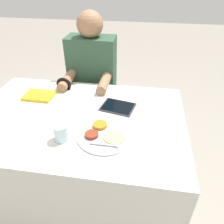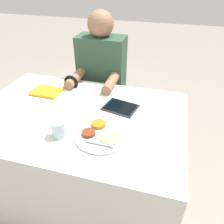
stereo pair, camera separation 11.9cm
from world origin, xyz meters
TOP-DOWN VIEW (x-y plane):
  - ground_plane at (0.00, 0.00)m, footprint 12.00×12.00m
  - dining_table at (0.00, 0.00)m, footprint 1.28×0.87m
  - thali_tray at (0.20, -0.15)m, footprint 0.30×0.30m
  - red_notebook at (-0.31, 0.18)m, footprint 0.20×0.15m
  - tablet_device at (0.24, 0.13)m, footprint 0.23×0.20m
  - person_diner at (-0.04, 0.61)m, footprint 0.38×0.46m
  - drinking_glass at (-0.01, -0.21)m, footprint 0.08×0.08m

SIDE VIEW (x-z plane):
  - ground_plane at x=0.00m, z-range 0.00..0.00m
  - dining_table at x=0.00m, z-range 0.00..0.71m
  - person_diner at x=-0.04m, z-range -0.03..1.16m
  - tablet_device at x=0.24m, z-range 0.71..0.72m
  - thali_tray at x=0.20m, z-range 0.70..0.73m
  - red_notebook at x=-0.31m, z-range 0.71..0.73m
  - drinking_glass at x=-0.01m, z-range 0.71..0.80m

